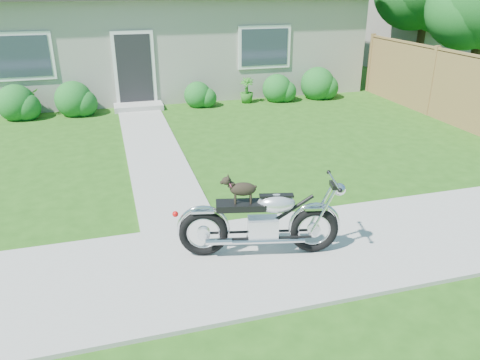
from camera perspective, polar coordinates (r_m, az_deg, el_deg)
name	(u,v)px	position (r m, az deg, el deg)	size (l,w,h in m)	color
ground	(300,252)	(6.67, 7.30, -8.65)	(80.00, 80.00, 0.00)	#235114
sidewalk	(300,250)	(6.66, 7.31, -8.50)	(24.00, 2.20, 0.04)	#9E9B93
walkway	(152,148)	(10.79, -10.64, 3.90)	(1.20, 8.00, 0.03)	#9E9B93
house	(169,22)	(17.38, -8.66, 18.46)	(12.60, 7.03, 4.50)	#A6A095
fence	(432,82)	(14.17, 22.40, 11.04)	(0.12, 6.62, 1.90)	#8E6340
shrub_row	(180,94)	(14.17, -7.32, 10.41)	(9.95, 1.07, 1.07)	#195E1F
potted_plant_left	(27,104)	(14.23, -24.49, 8.41)	(0.68, 0.59, 0.75)	#275F19
potted_plant_right	(247,90)	(14.68, 0.81, 10.87)	(0.43, 0.43, 0.76)	#26691D
motorcycle_with_dog	(263,220)	(6.27, 2.77, -4.94)	(2.20, 0.80, 1.15)	black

